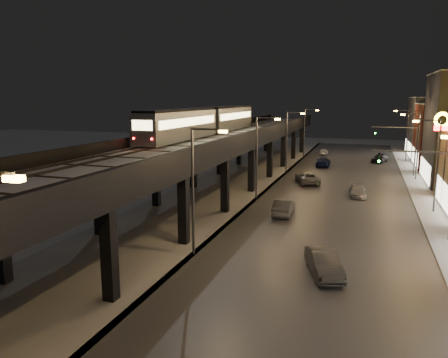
% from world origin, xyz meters
% --- Properties ---
extents(road_surface, '(17.00, 120.00, 0.06)m').
position_xyz_m(road_surface, '(7.50, 35.00, 0.03)').
color(road_surface, '#46474D').
rests_on(road_surface, ground).
extents(sidewalk_right, '(4.00, 120.00, 0.14)m').
position_xyz_m(sidewalk_right, '(17.50, 35.00, 0.07)').
color(sidewalk_right, '#9FA1A8').
rests_on(sidewalk_right, ground).
extents(under_viaduct_pavement, '(11.00, 120.00, 0.06)m').
position_xyz_m(under_viaduct_pavement, '(-6.00, 35.00, 0.03)').
color(under_viaduct_pavement, '#9FA1A8').
rests_on(under_viaduct_pavement, ground).
extents(elevated_viaduct, '(9.00, 100.00, 6.30)m').
position_xyz_m(elevated_viaduct, '(-6.00, 31.84, 5.62)').
color(elevated_viaduct, black).
rests_on(elevated_viaduct, ground).
extents(viaduct_trackbed, '(8.40, 100.00, 0.32)m').
position_xyz_m(viaduct_trackbed, '(-6.01, 31.97, 6.39)').
color(viaduct_trackbed, '#B2B7C1').
rests_on(viaduct_trackbed, elevated_viaduct).
extents(viaduct_parapet_streetside, '(0.30, 100.00, 1.10)m').
position_xyz_m(viaduct_parapet_streetside, '(-1.65, 32.00, 6.85)').
color(viaduct_parapet_streetside, black).
rests_on(viaduct_parapet_streetside, elevated_viaduct).
extents(viaduct_parapet_far, '(0.30, 100.00, 1.10)m').
position_xyz_m(viaduct_parapet_far, '(-10.35, 32.00, 6.85)').
color(viaduct_parapet_far, black).
rests_on(viaduct_parapet_far, elevated_viaduct).
extents(building_f, '(12.20, 16.20, 11.16)m').
position_xyz_m(building_f, '(23.99, 76.00, 5.58)').
color(building_f, '#39393A').
rests_on(building_f, ground).
extents(streetlight_left_1, '(2.57, 0.28, 9.00)m').
position_xyz_m(streetlight_left_1, '(-0.43, 13.00, 5.24)').
color(streetlight_left_1, '#38383A').
rests_on(streetlight_left_1, ground).
extents(streetlight_left_2, '(2.57, 0.28, 9.00)m').
position_xyz_m(streetlight_left_2, '(-0.43, 31.00, 5.24)').
color(streetlight_left_2, '#38383A').
rests_on(streetlight_left_2, ground).
extents(streetlight_right_2, '(2.56, 0.28, 9.00)m').
position_xyz_m(streetlight_right_2, '(16.73, 31.00, 5.24)').
color(streetlight_right_2, '#38383A').
rests_on(streetlight_right_2, ground).
extents(streetlight_left_3, '(2.57, 0.28, 9.00)m').
position_xyz_m(streetlight_left_3, '(-0.43, 49.00, 5.24)').
color(streetlight_left_3, '#38383A').
rests_on(streetlight_left_3, ground).
extents(streetlight_right_3, '(2.56, 0.28, 9.00)m').
position_xyz_m(streetlight_right_3, '(16.73, 49.00, 5.24)').
color(streetlight_right_3, '#38383A').
rests_on(streetlight_right_3, ground).
extents(streetlight_left_4, '(2.57, 0.28, 9.00)m').
position_xyz_m(streetlight_left_4, '(-0.43, 67.00, 5.24)').
color(streetlight_left_4, '#38383A').
rests_on(streetlight_left_4, ground).
extents(streetlight_right_4, '(2.56, 0.28, 9.00)m').
position_xyz_m(streetlight_right_4, '(16.73, 67.00, 5.24)').
color(streetlight_right_4, '#38383A').
rests_on(streetlight_right_4, ground).
extents(traffic_light_rig_a, '(6.10, 0.34, 7.00)m').
position_xyz_m(traffic_light_rig_a, '(15.84, 22.00, 4.50)').
color(traffic_light_rig_a, '#38383A').
rests_on(traffic_light_rig_a, ground).
extents(traffic_light_rig_b, '(6.10, 0.34, 7.00)m').
position_xyz_m(traffic_light_rig_b, '(15.84, 52.00, 4.50)').
color(traffic_light_rig_b, '#38383A').
rests_on(traffic_light_rig_b, ground).
extents(subway_train, '(2.70, 32.99, 3.22)m').
position_xyz_m(subway_train, '(-8.50, 36.74, 8.22)').
color(subway_train, gray).
rests_on(subway_train, viaduct_trackbed).
extents(car_near_white, '(1.88, 4.69, 1.52)m').
position_xyz_m(car_near_white, '(3.35, 25.46, 0.76)').
color(car_near_white, '#4D4E4F').
rests_on(car_near_white, ground).
extents(car_mid_silver, '(4.12, 6.03, 1.53)m').
position_xyz_m(car_mid_silver, '(3.39, 41.85, 0.77)').
color(car_mid_silver, gray).
rests_on(car_mid_silver, ground).
extents(car_mid_dark, '(2.18, 5.10, 1.47)m').
position_xyz_m(car_mid_dark, '(3.87, 57.19, 0.73)').
color(car_mid_dark, '#0D143C').
rests_on(car_mid_dark, ground).
extents(car_far_white, '(1.57, 3.78, 1.28)m').
position_xyz_m(car_far_white, '(2.52, 71.83, 0.64)').
color(car_far_white, silver).
rests_on(car_far_white, ground).
extents(car_onc_silver, '(3.03, 4.94, 1.54)m').
position_xyz_m(car_onc_silver, '(8.42, 12.15, 0.77)').
color(car_onc_silver, '#393C40').
rests_on(car_onc_silver, ground).
extents(car_onc_white, '(2.07, 4.44, 1.25)m').
position_xyz_m(car_onc_white, '(9.80, 35.89, 0.63)').
color(car_onc_white, '#94969C').
rests_on(car_onc_white, ground).
extents(car_onc_red, '(3.21, 4.86, 1.54)m').
position_xyz_m(car_onc_red, '(12.66, 64.64, 0.77)').
color(car_onc_red, black).
rests_on(car_onc_red, ground).
extents(sign_mcdonalds, '(2.86, 0.71, 9.62)m').
position_xyz_m(sign_mcdonalds, '(18.00, 33.19, 7.76)').
color(sign_mcdonalds, '#38383A').
rests_on(sign_mcdonalds, ground).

